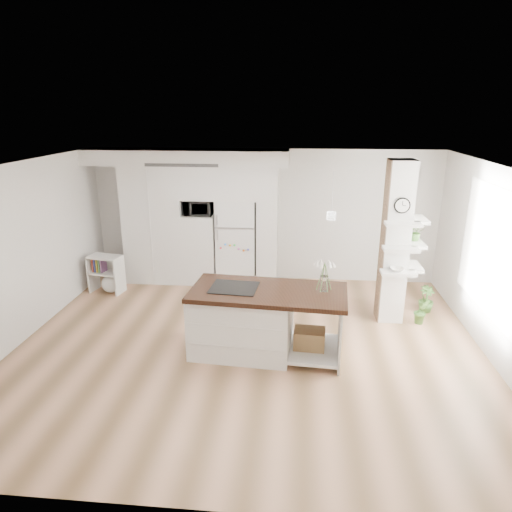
{
  "coord_description": "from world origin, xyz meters",
  "views": [
    {
      "loc": [
        0.69,
        -6.14,
        3.46
      ],
      "look_at": [
        0.03,
        0.9,
        1.16
      ],
      "focal_mm": 32.0,
      "sensor_mm": 36.0,
      "label": 1
    }
  ],
  "objects_px": {
    "refrigerator": "(237,241)",
    "kitchen_island": "(250,319)",
    "bookshelf": "(108,277)",
    "floor_plant_a": "(421,311)"
  },
  "relations": [
    {
      "from": "refrigerator",
      "to": "kitchen_island",
      "type": "xyz_separation_m",
      "value": [
        0.57,
        -2.81,
        -0.36
      ]
    },
    {
      "from": "refrigerator",
      "to": "kitchen_island",
      "type": "bearing_deg",
      "value": -78.46
    },
    {
      "from": "refrigerator",
      "to": "bookshelf",
      "type": "relative_size",
      "value": 2.36
    },
    {
      "from": "kitchen_island",
      "to": "bookshelf",
      "type": "distance_m",
      "value": 3.64
    },
    {
      "from": "kitchen_island",
      "to": "bookshelf",
      "type": "relative_size",
      "value": 3.08
    },
    {
      "from": "kitchen_island",
      "to": "floor_plant_a",
      "type": "relative_size",
      "value": 5.12
    },
    {
      "from": "refrigerator",
      "to": "floor_plant_a",
      "type": "bearing_deg",
      "value": -26.24
    },
    {
      "from": "refrigerator",
      "to": "kitchen_island",
      "type": "height_order",
      "value": "refrigerator"
    },
    {
      "from": "refrigerator",
      "to": "bookshelf",
      "type": "height_order",
      "value": "refrigerator"
    },
    {
      "from": "refrigerator",
      "to": "kitchen_island",
      "type": "relative_size",
      "value": 0.77
    }
  ]
}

